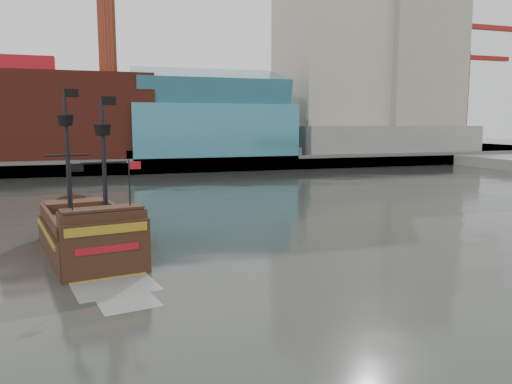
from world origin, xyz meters
name	(u,v)px	position (x,y,z in m)	size (l,w,h in m)	color
ground	(322,284)	(0.00, 0.00, 0.00)	(400.00, 400.00, 0.00)	#242622
promenade_far	(145,157)	(0.00, 92.00, 1.00)	(220.00, 60.00, 2.00)	slate
seawall	(163,166)	(0.00, 62.50, 1.30)	(220.00, 1.00, 2.60)	#4C4C49
skyline	(171,46)	(5.21, 84.56, 24.55)	(149.00, 45.00, 62.00)	brown
crane_a	(464,81)	(78.63, 82.00, 19.11)	(22.50, 4.00, 32.25)	slate
crane_b	(466,98)	(88.23, 92.00, 15.57)	(19.10, 4.00, 26.25)	slate
pirate_ship	(88,238)	(-11.98, 10.56, 1.06)	(7.34, 16.20, 11.69)	black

